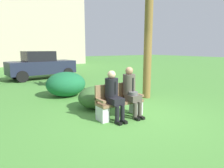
{
  "coord_description": "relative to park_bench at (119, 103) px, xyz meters",
  "views": [
    {
      "loc": [
        -3.38,
        -4.05,
        1.83
      ],
      "look_at": [
        -0.37,
        0.59,
        0.85
      ],
      "focal_mm": 32.11,
      "sensor_mm": 36.0,
      "label": 1
    }
  ],
  "objects": [
    {
      "name": "ground_plane",
      "position": [
        0.37,
        -0.24,
        -0.39
      ],
      "size": [
        80.0,
        80.0,
        0.0
      ],
      "primitive_type": "plane",
      "color": "#4A8938"
    },
    {
      "name": "building_backdrop",
      "position": [
        0.36,
        21.54,
        5.46
      ],
      "size": [
        15.52,
        6.85,
        11.65
      ],
      "color": "#BCAB96",
      "rests_on": "ground"
    },
    {
      "name": "shrub_mid_lawn",
      "position": [
        -0.15,
        1.05,
        -0.05
      ],
      "size": [
        1.1,
        1.01,
        0.69
      ],
      "primitive_type": "ellipsoid",
      "color": "#365C2C",
      "rests_on": "ground"
    },
    {
      "name": "seated_man_left",
      "position": [
        -0.26,
        -0.12,
        0.32
      ],
      "size": [
        0.34,
        0.72,
        1.28
      ],
      "color": "black",
      "rests_on": "ground"
    },
    {
      "name": "seated_man_right",
      "position": [
        0.31,
        -0.12,
        0.35
      ],
      "size": [
        0.34,
        0.72,
        1.35
      ],
      "color": "#4C473D",
      "rests_on": "ground"
    },
    {
      "name": "shrub_near_bench",
      "position": [
        -0.36,
        3.08,
        0.08
      ],
      "size": [
        1.52,
        1.39,
        0.95
      ],
      "primitive_type": "ellipsoid",
      "color": "#1A6337",
      "rests_on": "ground"
    },
    {
      "name": "park_bench",
      "position": [
        0.0,
        0.0,
        0.0
      ],
      "size": [
        1.31,
        0.44,
        0.9
      ],
      "color": "brown",
      "rests_on": "ground"
    },
    {
      "name": "parked_car_far",
      "position": [
        0.0,
        8.34,
        0.44
      ],
      "size": [
        4.05,
        2.05,
        1.68
      ],
      "color": "#1E2338",
      "rests_on": "ground"
    }
  ]
}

